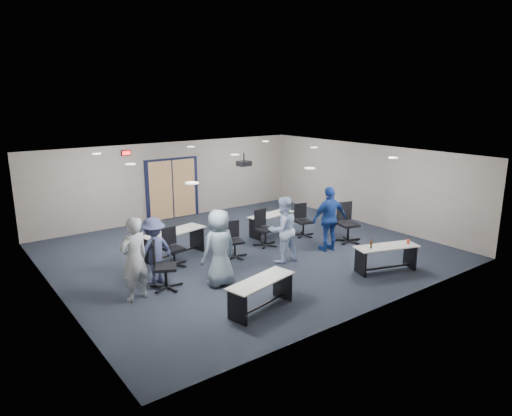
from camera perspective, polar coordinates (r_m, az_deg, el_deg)
floor at (r=12.88m, az=-1.26°, el=-5.41°), size 10.00×10.00×0.00m
back_wall at (r=16.31m, az=-10.50°, el=3.39°), size 10.00×0.04×2.70m
front_wall at (r=9.34m, az=14.95°, el=-4.74°), size 10.00×0.04×2.70m
left_wall at (r=10.54m, az=-24.10°, el=-3.37°), size 0.04×9.00×2.70m
right_wall at (r=15.86m, az=13.62°, el=2.93°), size 0.04×9.00×2.70m
ceiling at (r=12.26m, az=-1.33°, el=6.59°), size 10.00×9.00×0.04m
double_door at (r=16.33m, az=-10.40°, el=2.33°), size 2.00×0.07×2.20m
exit_sign at (r=15.47m, az=-15.94°, el=6.65°), size 0.32×0.07×0.18m
ceiling_projector at (r=12.87m, az=-1.52°, el=5.61°), size 0.35×0.32×0.37m
ceiling_can_lights at (r=12.47m, az=-2.00°, el=6.57°), size 6.24×5.74×0.02m
table_front_left at (r=9.36m, az=0.64°, el=-10.15°), size 1.68×0.87×0.65m
table_front_right at (r=11.78m, az=15.95°, el=-5.51°), size 1.69×1.01×0.89m
table_back_left at (r=12.47m, az=-10.16°, el=-3.89°), size 1.88×0.98×0.73m
table_back_right at (r=14.29m, az=1.98°, el=-1.57°), size 1.67×0.73×0.66m
chair_back_a at (r=11.85m, az=-10.22°, el=-4.88°), size 0.69×0.69×0.98m
chair_back_b at (r=12.27m, az=-2.68°, el=-4.03°), size 0.73×0.73×0.97m
chair_back_c at (r=13.18m, az=1.19°, el=-2.55°), size 0.74×0.74×1.06m
chair_back_d at (r=14.17m, az=5.96°, el=-1.55°), size 0.75×0.75×1.00m
chair_loose_left at (r=10.51m, az=-11.28°, el=-7.04°), size 0.93×0.93×1.10m
chair_loose_right at (r=13.77m, az=11.49°, el=-1.85°), size 0.90×0.90×1.18m
person_gray at (r=9.97m, az=-14.97°, el=-6.19°), size 0.75×0.58×1.83m
person_plaid at (r=10.43m, az=-4.61°, el=-4.97°), size 0.93×0.65×1.79m
person_lightblue at (r=11.87m, az=3.38°, el=-2.71°), size 0.90×0.73×1.74m
person_navy at (r=12.87m, az=9.17°, el=-1.34°), size 1.13×0.63×1.83m
person_back at (r=10.79m, az=-12.67°, el=-5.22°), size 1.13×0.82×1.58m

